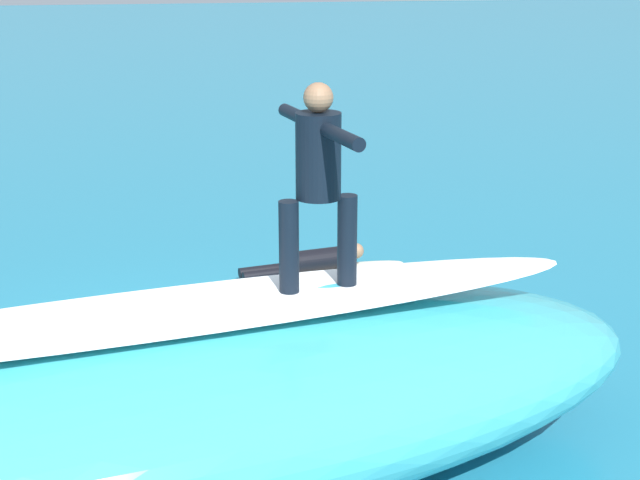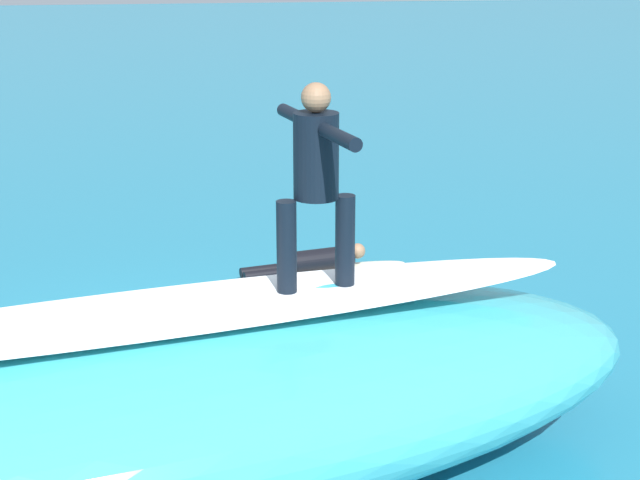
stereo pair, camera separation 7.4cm
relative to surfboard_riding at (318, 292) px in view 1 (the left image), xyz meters
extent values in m
plane|color=teal|center=(1.32, -2.17, -1.50)|extent=(120.00, 120.00, 0.00)
ellipsoid|color=teal|center=(1.28, 0.24, -0.77)|extent=(8.82, 4.58, 1.46)
ellipsoid|color=white|center=(1.28, 0.24, 0.00)|extent=(7.22, 2.37, 0.08)
ellipsoid|color=#33B2D1|center=(0.00, 0.00, 0.00)|extent=(2.31, 0.97, 0.08)
cylinder|color=black|center=(0.25, 0.05, 0.41)|extent=(0.16, 0.16, 0.75)
cylinder|color=black|center=(-0.25, -0.05, 0.41)|extent=(0.16, 0.16, 0.75)
cylinder|color=black|center=(0.00, 0.00, 1.13)|extent=(0.42, 0.42, 0.68)
sphere|color=#936B4C|center=(0.00, 0.00, 1.59)|extent=(0.23, 0.23, 0.23)
cylinder|color=black|center=(-0.09, 0.47, 1.37)|extent=(0.22, 0.62, 0.11)
cylinder|color=black|center=(0.09, -0.47, 1.37)|extent=(0.22, 0.62, 0.11)
ellipsoid|color=#EAE5C6|center=(-0.85, -4.60, -1.46)|extent=(2.45, 0.95, 0.08)
cylinder|color=black|center=(-0.85, -4.60, -1.28)|extent=(0.86, 0.45, 0.29)
sphere|color=#936B4C|center=(-1.35, -4.70, -1.22)|extent=(0.21, 0.21, 0.21)
cylinder|color=black|center=(-0.13, -4.37, -1.36)|extent=(0.70, 0.26, 0.13)
cylinder|color=black|center=(-0.10, -4.54, -1.36)|extent=(0.70, 0.26, 0.13)
ellipsoid|color=white|center=(0.21, 0.41, -1.42)|extent=(1.16, 1.14, 0.17)
ellipsoid|color=white|center=(0.01, -3.03, -1.42)|extent=(1.17, 1.09, 0.17)
camera|label=1|loc=(1.30, 7.30, 2.75)|focal=54.46mm
camera|label=2|loc=(1.22, 7.31, 2.75)|focal=54.46mm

